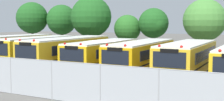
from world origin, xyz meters
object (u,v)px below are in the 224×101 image
Objects in this scene: school_bus_1 at (37,49)px; school_bus_3 at (103,53)px; tree_4 at (154,24)px; tree_5 at (205,19)px; school_bus_5 at (188,57)px; tree_3 at (127,28)px; school_bus_2 at (68,50)px; school_bus_4 at (142,55)px; traffic_cone at (25,85)px; school_bus_0 at (9,47)px; tree_2 at (90,16)px; tree_1 at (61,20)px; tree_0 at (31,18)px.

school_bus_3 is (7.23, 0.08, -0.08)m from school_bus_1.
tree_5 is (5.59, -0.60, 0.46)m from tree_4.
tree_5 is at bearing -6.12° from tree_4.
school_bus_5 is 1.96× the size of tree_3.
school_bus_2 reaches higher than school_bus_4.
school_bus_4 is 22.77× the size of traffic_cone.
tree_2 reaches higher than school_bus_0.
school_bus_4 is 1.45× the size of tree_2.
school_bus_1 is 0.99× the size of school_bus_5.
tree_1 reaches higher than school_bus_5.
traffic_cone is (-7.75, -8.73, -1.15)m from school_bus_5.
tree_1 is 6.09m from tree_2.
tree_0 is at bearing 175.98° from tree_2.
school_bus_1 is 1.33× the size of tree_2.
tree_5 is at bearing -6.31° from tree_3.
school_bus_3 is 1.50× the size of tree_5.
school_bus_0 is at bearing -0.05° from school_bus_1.
school_bus_4 is 10.21m from tree_4.
school_bus_3 is 0.93× the size of school_bus_4.
tree_5 is 19.87m from traffic_cone.
school_bus_0 is 11.24m from tree_1.
tree_3 is at bearing -96.56° from school_bus_2.
tree_2 is (9.89, -0.69, 0.16)m from tree_0.
tree_0 reaches higher than school_bus_5.
tree_3 is (10.00, -0.48, -1.02)m from tree_1.
tree_4 is at bearing 0.97° from tree_0.
tree_3 is (1.23, 10.31, 1.81)m from school_bus_2.
school_bus_2 is 14.19m from tree_5.
school_bus_2 is at bearing -115.64° from tree_4.
school_bus_2 is 3.58m from school_bus_3.
tree_4 is (-2.33, 9.63, 2.47)m from school_bus_4.
school_bus_2 is at bearing 0.98° from school_bus_5.
tree_0 is 9.92m from tree_2.
traffic_cone is (-0.51, -8.84, -1.10)m from school_bus_3.
tree_3 is (-5.85, 10.03, 1.89)m from school_bus_4.
school_bus_1 is at bearing -0.05° from school_bus_2.
school_bus_0 is at bearing -115.56° from tree_2.
school_bus_5 is (10.82, -0.01, -0.06)m from school_bus_2.
tree_5 reaches higher than school_bus_2.
school_bus_5 is at bearing -32.83° from tree_2.
school_bus_5 is at bearing -179.81° from school_bus_2.
tree_5 is (3.26, 9.03, 2.92)m from school_bus_4.
school_bus_3 is at bearing -179.46° from school_bus_1.
tree_4 is 19.06m from traffic_cone.
tree_1 is at bearing -27.83° from school_bus_5.
tree_4 is (4.75, 9.90, 2.38)m from school_bus_2.
tree_5 reaches higher than tree_4.
school_bus_4 is at bearing -25.03° from tree_0.
school_bus_0 is 10.39m from tree_2.
tree_2 is at bearing -178.31° from tree_5.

